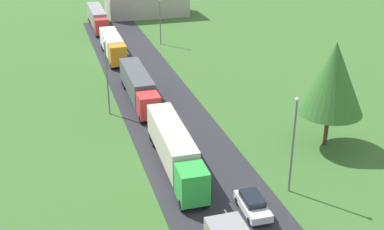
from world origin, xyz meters
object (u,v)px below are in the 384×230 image
(tree_birch, at_px, (333,78))
(distant_building, at_px, (146,0))
(truck_second, at_px, (175,148))
(truck_fourth, at_px, (113,45))
(car_third, at_px, (253,204))
(lamppost_second, at_px, (293,141))
(truck_fifth, at_px, (97,17))
(lamppost_third, at_px, (107,75))
(lamppost_fourth, at_px, (160,19))
(truck_third, at_px, (139,85))

(tree_birch, bearing_deg, distant_building, 94.79)
(truck_second, relative_size, truck_fourth, 1.16)
(truck_fourth, distance_m, car_third, 44.96)
(truck_second, xyz_separation_m, lamppost_second, (8.60, -6.62, 2.72))
(truck_fourth, distance_m, truck_fifth, 19.42)
(car_third, relative_size, lamppost_third, 0.48)
(lamppost_second, bearing_deg, tree_birch, 41.92)
(truck_fifth, distance_m, lamppost_second, 62.74)
(truck_fifth, relative_size, distant_building, 0.88)
(truck_fifth, height_order, tree_birch, tree_birch)
(distant_building, bearing_deg, lamppost_second, -91.88)
(truck_fourth, distance_m, distant_building, 29.98)
(lamppost_third, bearing_deg, lamppost_second, -58.95)
(truck_fourth, bearing_deg, lamppost_second, -78.07)
(truck_fourth, height_order, lamppost_second, lamppost_second)
(truck_fourth, bearing_deg, car_third, -84.08)
(truck_fourth, xyz_separation_m, lamppost_third, (-3.71, -21.49, 2.86))
(lamppost_second, relative_size, tree_birch, 0.81)
(car_third, bearing_deg, lamppost_second, 25.57)
(truck_fifth, relative_size, car_third, 3.37)
(car_third, height_order, lamppost_second, lamppost_second)
(tree_birch, xyz_separation_m, distant_building, (-5.32, 63.49, -4.19))
(truck_fifth, bearing_deg, distant_building, 36.30)
(lamppost_fourth, bearing_deg, lamppost_third, -115.30)
(truck_fourth, bearing_deg, truck_second, -89.37)
(truck_fourth, xyz_separation_m, tree_birch, (16.63, -35.76, 5.30))
(lamppost_fourth, bearing_deg, car_third, -94.97)
(truck_third, bearing_deg, truck_fifth, 90.64)
(truck_fifth, bearing_deg, truck_second, -89.58)
(truck_second, relative_size, lamppost_third, 1.64)
(lamppost_third, bearing_deg, truck_third, 34.69)
(lamppost_second, height_order, lamppost_third, lamppost_second)
(truck_fourth, relative_size, car_third, 2.93)
(lamppost_second, height_order, tree_birch, tree_birch)
(truck_fourth, bearing_deg, truck_fifth, 90.03)
(truck_fourth, height_order, car_third, truck_fourth)
(lamppost_third, bearing_deg, car_third, -70.22)
(lamppost_third, height_order, lamppost_fourth, lamppost_third)
(truck_second, height_order, lamppost_fourth, lamppost_fourth)
(lamppost_third, xyz_separation_m, tree_birch, (20.35, -14.26, 2.43))
(lamppost_fourth, relative_size, tree_birch, 0.70)
(truck_second, xyz_separation_m, car_third, (4.24, -8.71, -1.38))
(truck_fifth, bearing_deg, lamppost_third, -95.17)
(truck_second, distance_m, truck_fourth, 35.99)
(truck_fourth, relative_size, lamppost_fourth, 1.62)
(tree_birch, bearing_deg, car_third, -143.30)
(truck_fifth, height_order, car_third, truck_fifth)
(car_third, relative_size, lamppost_second, 0.48)
(lamppost_second, distance_m, distant_building, 70.41)
(lamppost_second, bearing_deg, truck_third, 109.71)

